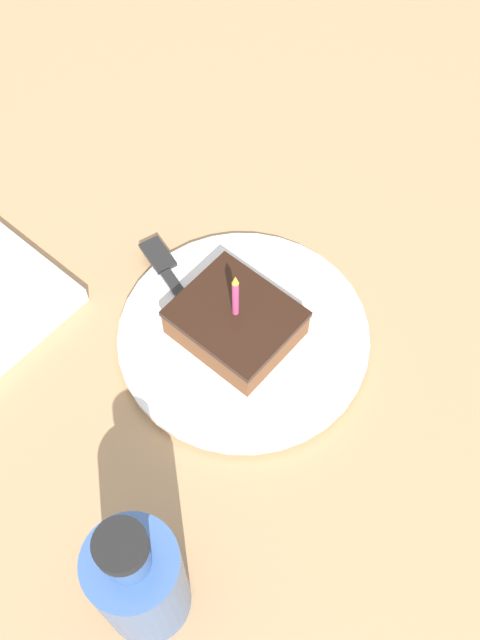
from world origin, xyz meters
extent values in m
cube|color=tan|center=(0.00, 0.00, -0.02)|extent=(2.40, 2.40, 0.04)
cylinder|color=white|center=(-0.01, 0.00, 0.01)|extent=(0.25, 0.25, 0.02)
cylinder|color=white|center=(-0.01, 0.00, 0.01)|extent=(0.26, 0.26, 0.01)
cube|color=brown|center=(-0.02, 0.01, 0.03)|extent=(0.10, 0.11, 0.03)
cube|color=black|center=(-0.02, 0.01, 0.05)|extent=(0.10, 0.12, 0.01)
cylinder|color=#E04C8C|center=(-0.02, 0.01, 0.08)|extent=(0.01, 0.01, 0.05)
cone|color=yellow|center=(-0.02, 0.01, 0.11)|extent=(0.01, 0.01, 0.01)
cube|color=#262626|center=(-0.03, 0.06, 0.02)|extent=(0.05, 0.12, 0.00)
cube|color=#262626|center=(0.00, 0.13, 0.02)|extent=(0.04, 0.05, 0.00)
cylinder|color=#3F66A5|center=(-0.26, -0.11, 0.07)|extent=(0.07, 0.07, 0.14)
cylinder|color=#3F66A5|center=(-0.26, -0.11, 0.16)|extent=(0.03, 0.03, 0.04)
cylinder|color=black|center=(-0.26, -0.11, 0.18)|extent=(0.04, 0.04, 0.01)
camera|label=1|loc=(-0.31, -0.25, 0.69)|focal=42.00mm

